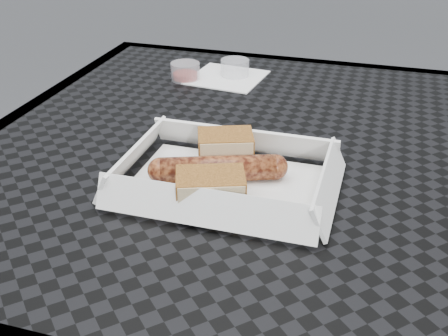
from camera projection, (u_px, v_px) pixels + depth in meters
name	position (u px, v px, depth m)	size (l,w,h in m)	color
patio_table	(266.00, 197.00, 0.78)	(0.80, 0.80, 0.74)	black
food_tray	(226.00, 185.00, 0.66)	(0.22, 0.15, 0.00)	white
bratwurst	(218.00, 169.00, 0.65)	(0.16, 0.08, 0.03)	brown
bread_near	(225.00, 149.00, 0.69)	(0.07, 0.05, 0.04)	#935A24
bread_far	(211.00, 190.00, 0.61)	(0.07, 0.05, 0.04)	#935A24
veg_garnish	(266.00, 211.00, 0.60)	(0.03, 0.03, 0.00)	#D95009
napkin	(227.00, 77.00, 0.98)	(0.12, 0.12, 0.00)	white
condiment_cup_sauce	(185.00, 71.00, 0.97)	(0.05, 0.05, 0.03)	maroon
condiment_cup_empty	(235.00, 68.00, 0.98)	(0.05, 0.05, 0.03)	silver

